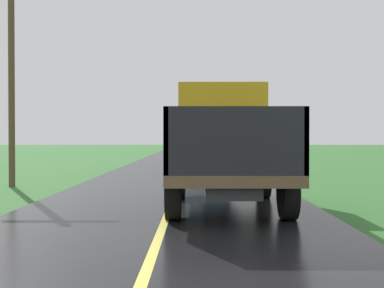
# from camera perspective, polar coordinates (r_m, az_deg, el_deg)

# --- Properties ---
(banana_truck_near) EXTENTS (2.38, 5.82, 2.80)m
(banana_truck_near) POSITION_cam_1_polar(r_m,az_deg,el_deg) (11.79, 3.55, 0.19)
(banana_truck_near) COLOR #2D2D30
(banana_truck_near) RESTS_ON road_surface
(banana_truck_far) EXTENTS (2.38, 5.81, 2.80)m
(banana_truck_far) POSITION_cam_1_polar(r_m,az_deg,el_deg) (25.03, 1.12, 0.51)
(banana_truck_far) COLOR #2D2D30
(banana_truck_far) RESTS_ON road_surface
(utility_pole_roadside) EXTENTS (2.09, 0.20, 6.76)m
(utility_pole_roadside) POSITION_cam_1_polar(r_m,az_deg,el_deg) (17.44, -19.41, 7.62)
(utility_pole_roadside) COLOR brown
(utility_pole_roadside) RESTS_ON ground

